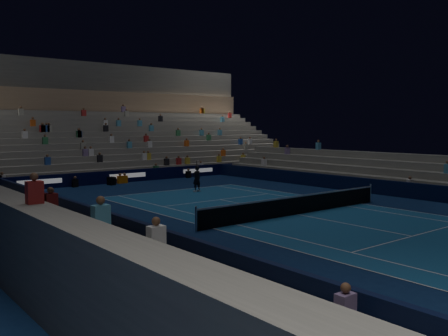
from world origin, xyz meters
TOP-DOWN VIEW (x-y plane):
  - ground at (0.00, 0.00)m, footprint 90.00×90.00m
  - court_surface at (0.00, 0.00)m, footprint 10.97×23.77m
  - sponsor_barrier_far at (0.00, 18.50)m, footprint 44.00×0.25m
  - sponsor_barrier_east at (9.70, 0.00)m, footprint 0.25×37.00m
  - sponsor_barrier_west at (-9.70, 0.00)m, footprint 0.25×37.00m
  - grandstand_main at (0.00, 27.90)m, footprint 44.00×15.20m
  - grandstand_east at (13.17, 0.00)m, footprint 5.00×37.00m
  - grandstand_west at (-13.17, 0.00)m, footprint 5.00×37.00m
  - tennis_net at (0.00, 0.00)m, footprint 12.90×0.10m
  - tennis_player at (1.04, 10.30)m, footprint 0.68×0.47m
  - broadcast_camera at (-1.85, 17.50)m, footprint 0.55×0.97m

SIDE VIEW (x-z plane):
  - ground at x=0.00m, z-range 0.00..0.00m
  - court_surface at x=0.00m, z-range 0.00..0.01m
  - broadcast_camera at x=-1.85m, z-range 0.01..0.64m
  - sponsor_barrier_far at x=0.00m, z-range 0.00..1.00m
  - sponsor_barrier_east at x=9.70m, z-range 0.00..1.00m
  - sponsor_barrier_west at x=-9.70m, z-range 0.00..1.00m
  - tennis_net at x=0.00m, z-range -0.05..1.05m
  - tennis_player at x=1.04m, z-range 0.00..1.80m
  - grandstand_east at x=13.17m, z-range -0.33..2.17m
  - grandstand_west at x=-13.17m, z-range -0.33..2.17m
  - grandstand_main at x=0.00m, z-range -2.22..8.98m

